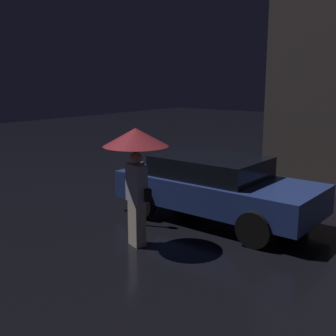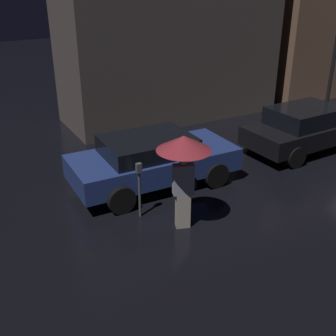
# 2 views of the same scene
# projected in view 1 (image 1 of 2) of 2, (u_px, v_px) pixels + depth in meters

# --- Properties ---
(parked_car_blue) EXTENTS (4.32, 2.04, 1.35)m
(parked_car_blue) POSITION_uv_depth(u_px,v_px,m) (216.00, 186.00, 8.90)
(parked_car_blue) COLOR navy
(parked_car_blue) RESTS_ON ground
(pedestrian_with_umbrella) EXTENTS (1.14, 1.14, 2.13)m
(pedestrian_with_umbrella) POSITION_uv_depth(u_px,v_px,m) (136.00, 152.00, 7.28)
(pedestrian_with_umbrella) COLOR beige
(pedestrian_with_umbrella) RESTS_ON ground
(parking_meter) EXTENTS (0.12, 0.10, 1.33)m
(parking_meter) POSITION_uv_depth(u_px,v_px,m) (141.00, 187.00, 8.49)
(parking_meter) COLOR #4C5154
(parking_meter) RESTS_ON ground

